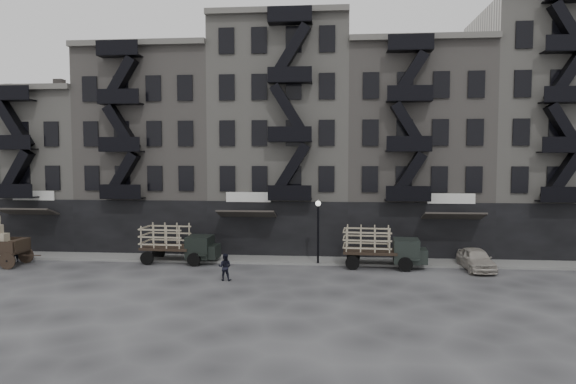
# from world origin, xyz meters

# --- Properties ---
(ground) EXTENTS (140.00, 140.00, 0.00)m
(ground) POSITION_xyz_m (0.00, 0.00, 0.00)
(ground) COLOR #38383A
(ground) RESTS_ON ground
(sidewalk) EXTENTS (55.00, 2.50, 0.15)m
(sidewalk) POSITION_xyz_m (0.00, 3.75, 0.07)
(sidewalk) COLOR slate
(sidewalk) RESTS_ON ground
(building_west) EXTENTS (10.00, 11.35, 13.20)m
(building_west) POSITION_xyz_m (-20.00, 9.83, 6.00)
(building_west) COLOR gray
(building_west) RESTS_ON ground
(building_midwest) EXTENTS (10.00, 11.35, 16.20)m
(building_midwest) POSITION_xyz_m (-10.00, 9.83, 7.50)
(building_midwest) COLOR slate
(building_midwest) RESTS_ON ground
(building_center) EXTENTS (10.00, 11.35, 18.20)m
(building_center) POSITION_xyz_m (-0.00, 9.82, 8.50)
(building_center) COLOR gray
(building_center) RESTS_ON ground
(building_mideast) EXTENTS (10.00, 11.35, 16.20)m
(building_mideast) POSITION_xyz_m (10.00, 9.83, 7.50)
(building_mideast) COLOR slate
(building_mideast) RESTS_ON ground
(building_east) EXTENTS (10.00, 11.35, 19.20)m
(building_east) POSITION_xyz_m (20.00, 9.82, 9.00)
(building_east) COLOR gray
(building_east) RESTS_ON ground
(lamp_post) EXTENTS (0.36, 0.36, 4.28)m
(lamp_post) POSITION_xyz_m (3.00, 2.60, 2.78)
(lamp_post) COLOR black
(lamp_post) RESTS_ON ground
(stake_truck_west) EXTENTS (5.25, 2.38, 2.58)m
(stake_truck_west) POSITION_xyz_m (-6.43, 2.59, 1.48)
(stake_truck_west) COLOR black
(stake_truck_west) RESTS_ON ground
(stake_truck_east) EXTENTS (5.37, 2.46, 2.64)m
(stake_truck_east) POSITION_xyz_m (7.12, 2.30, 1.50)
(stake_truck_east) COLOR black
(stake_truck_east) RESTS_ON ground
(car_east) EXTENTS (1.81, 4.16, 1.40)m
(car_east) POSITION_xyz_m (13.00, 2.11, 0.70)
(car_east) COLOR #B3ABA0
(car_east) RESTS_ON ground
(pedestrian_west) EXTENTS (0.63, 0.70, 1.59)m
(pedestrian_west) POSITION_xyz_m (-17.46, 1.70, 0.80)
(pedestrian_west) COLOR black
(pedestrian_west) RESTS_ON ground
(pedestrian_mid) EXTENTS (0.79, 0.63, 1.57)m
(pedestrian_mid) POSITION_xyz_m (-2.23, -2.01, 0.79)
(pedestrian_mid) COLOR black
(pedestrian_mid) RESTS_ON ground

